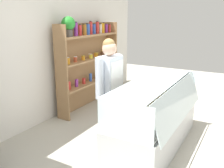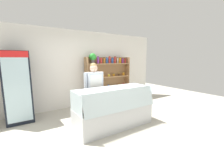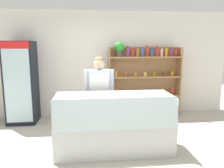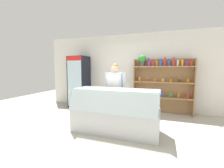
# 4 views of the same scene
# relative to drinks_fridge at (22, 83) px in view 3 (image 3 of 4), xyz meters

# --- Properties ---
(ground_plane) EXTENTS (12.00, 12.00, 0.00)m
(ground_plane) POSITION_rel_drinks_fridge_xyz_m (1.92, -1.71, -0.96)
(ground_plane) COLOR #B7B2A3
(back_wall) EXTENTS (6.80, 0.10, 2.70)m
(back_wall) POSITION_rel_drinks_fridge_xyz_m (1.92, 0.48, 0.39)
(back_wall) COLOR white
(back_wall) RESTS_ON ground
(drinks_fridge) EXTENTS (0.65, 0.65, 1.93)m
(drinks_fridge) POSITION_rel_drinks_fridge_xyz_m (0.00, 0.00, 0.00)
(drinks_fridge) COLOR black
(drinks_fridge) RESTS_ON ground
(shelving_unit) EXTENTS (1.86, 0.29, 1.92)m
(shelving_unit) POSITION_rel_drinks_fridge_xyz_m (2.95, 0.20, 0.11)
(shelving_unit) COLOR #9E754C
(shelving_unit) RESTS_ON ground
(deli_display_case) EXTENTS (2.00, 0.81, 1.01)m
(deli_display_case) POSITION_rel_drinks_fridge_xyz_m (1.99, -1.69, -0.65)
(deli_display_case) COLOR silver
(deli_display_case) RESTS_ON ground
(shop_clerk) EXTENTS (0.59, 0.25, 1.62)m
(shop_clerk) POSITION_rel_drinks_fridge_xyz_m (1.78, -1.05, -0.01)
(shop_clerk) COLOR #383D51
(shop_clerk) RESTS_ON ground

